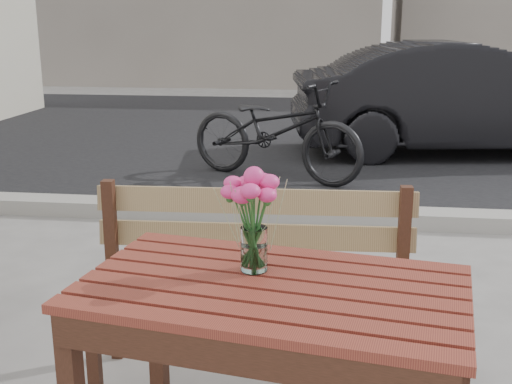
# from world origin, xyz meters

# --- Properties ---
(street) EXTENTS (30.00, 8.12, 0.12)m
(street) POSITION_xyz_m (0.00, 5.06, 0.03)
(street) COLOR black
(street) RESTS_ON ground
(main_table) EXTENTS (1.28, 0.88, 0.73)m
(main_table) POSITION_xyz_m (-0.06, 0.09, 0.61)
(main_table) COLOR maroon
(main_table) RESTS_ON ground
(main_bench) EXTENTS (1.41, 0.48, 0.87)m
(main_bench) POSITION_xyz_m (-0.21, 0.80, 0.52)
(main_bench) COLOR olive
(main_bench) RESTS_ON ground
(main_vase) EXTENTS (0.19, 0.19, 0.34)m
(main_vase) POSITION_xyz_m (-0.12, 0.19, 0.94)
(main_vase) COLOR white
(main_vase) RESTS_ON main_table
(parked_car) EXTENTS (4.02, 1.91, 1.27)m
(parked_car) POSITION_xyz_m (1.55, 5.87, 0.64)
(parked_car) COLOR black
(parked_car) RESTS_ON ground
(bicycle) EXTENTS (1.94, 1.30, 0.96)m
(bicycle) POSITION_xyz_m (-0.46, 4.35, 0.48)
(bicycle) COLOR black
(bicycle) RESTS_ON ground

